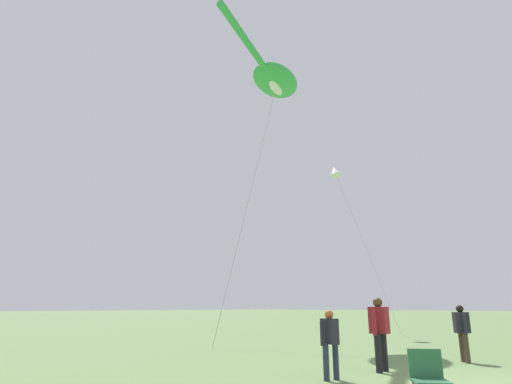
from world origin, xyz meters
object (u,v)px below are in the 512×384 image
person_tall_center (379,328)px  small_kite_streamer_purple (335,172)px  big_show_kite (274,79)px  person_grey_haired_man (330,339)px  person_brown_coat (462,329)px  folding_chair (428,375)px

person_tall_center → small_kite_streamer_purple: size_ratio=0.17×
big_show_kite → person_grey_haired_man: 16.05m
person_brown_coat → small_kite_streamer_purple: size_ratio=0.16×
big_show_kite → small_kite_streamer_purple: (5.77, 0.41, -3.69)m
person_brown_coat → small_kite_streamer_purple: bearing=-83.1°
person_tall_center → person_grey_haired_man: (-1.77, 0.16, -0.16)m
person_brown_coat → small_kite_streamer_purple: (7.80, 9.17, 8.39)m
big_show_kite → small_kite_streamer_purple: size_ratio=1.38×
person_tall_center → folding_chair: 4.01m
person_brown_coat → big_show_kite: bearing=-55.7°
person_tall_center → person_grey_haired_man: person_tall_center is taller
person_brown_coat → person_grey_haired_man: bearing=37.0°
person_brown_coat → folding_chair: (-6.25, -1.77, -0.36)m
big_show_kite → person_tall_center: (-5.18, -8.03, -11.99)m
big_show_kite → folding_chair: (-8.29, -10.53, -12.44)m
folding_chair → person_tall_center: bearing=-89.3°
small_kite_streamer_purple → person_tall_center: bearing=-113.0°
person_tall_center → person_brown_coat: bearing=-106.6°
person_grey_haired_man → folding_chair: size_ratio=1.62×
person_brown_coat → person_tall_center: bearing=34.3°
person_grey_haired_man → folding_chair: (-1.33, -2.66, -0.30)m
person_grey_haired_man → person_brown_coat: person_brown_coat is taller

